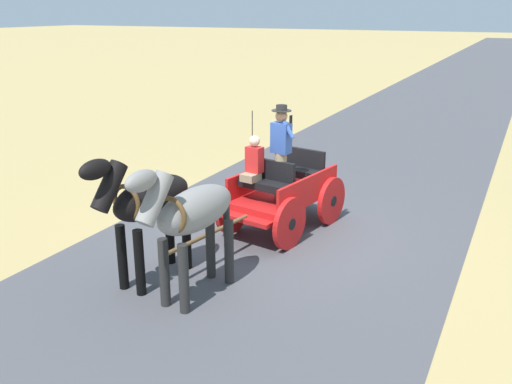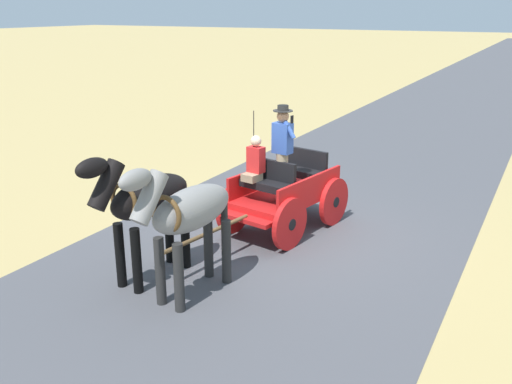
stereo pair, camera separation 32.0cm
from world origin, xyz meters
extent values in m
plane|color=tan|center=(0.00, 0.00, 0.00)|extent=(200.00, 200.00, 0.00)
cube|color=#4C4C51|center=(0.00, 0.00, 0.00)|extent=(6.55, 160.00, 0.01)
cube|color=red|center=(0.16, -0.12, 0.66)|extent=(1.56, 2.37, 0.12)
cube|color=red|center=(-0.40, -0.02, 0.94)|extent=(0.41, 2.07, 0.44)
cube|color=red|center=(0.72, -0.22, 0.94)|extent=(0.41, 2.07, 0.44)
cube|color=red|center=(0.37, 1.08, 0.56)|extent=(1.11, 0.42, 0.08)
cube|color=red|center=(-0.04, -1.30, 0.48)|extent=(0.74, 0.32, 0.06)
cube|color=black|center=(0.26, 0.48, 1.04)|extent=(1.07, 0.53, 0.14)
cube|color=black|center=(0.23, 0.30, 1.26)|extent=(1.02, 0.25, 0.44)
cube|color=black|center=(0.08, -0.61, 1.04)|extent=(1.07, 0.53, 0.14)
cube|color=black|center=(0.05, -0.78, 1.26)|extent=(1.02, 0.25, 0.44)
cylinder|color=red|center=(-0.35, 0.75, 0.48)|extent=(0.26, 0.96, 0.96)
cylinder|color=black|center=(-0.35, 0.75, 0.48)|extent=(0.15, 0.23, 0.21)
cylinder|color=red|center=(0.93, 0.53, 0.48)|extent=(0.26, 0.96, 0.96)
cylinder|color=black|center=(0.93, 0.53, 0.48)|extent=(0.15, 0.23, 0.21)
cylinder|color=red|center=(-0.61, -0.77, 0.48)|extent=(0.26, 0.96, 0.96)
cylinder|color=black|center=(-0.61, -0.77, 0.48)|extent=(0.15, 0.23, 0.21)
cylinder|color=red|center=(0.67, -0.99, 0.48)|extent=(0.26, 0.96, 0.96)
cylinder|color=black|center=(0.67, -0.99, 0.48)|extent=(0.15, 0.23, 0.21)
cylinder|color=brown|center=(0.54, 2.05, 0.61)|extent=(0.41, 1.98, 0.07)
cylinder|color=black|center=(0.56, 0.43, 1.74)|extent=(0.02, 0.02, 1.30)
cylinder|color=#998466|center=(0.07, 0.23, 1.17)|extent=(0.22, 0.22, 0.90)
cube|color=#2D4C99|center=(0.07, 0.23, 1.90)|extent=(0.37, 0.27, 0.56)
sphere|color=#9E7051|center=(0.07, 0.23, 2.30)|extent=(0.22, 0.22, 0.22)
cylinder|color=black|center=(0.07, 0.23, 2.40)|extent=(0.36, 0.36, 0.01)
cylinder|color=black|center=(0.07, 0.23, 2.45)|extent=(0.20, 0.20, 0.10)
cylinder|color=#2D4C99|center=(-0.10, 0.30, 2.08)|extent=(0.27, 0.12, 0.32)
cube|color=black|center=(-0.16, 0.33, 2.28)|extent=(0.03, 0.07, 0.14)
cube|color=#998466|center=(0.53, 0.55, 1.18)|extent=(0.33, 0.36, 0.14)
cube|color=red|center=(0.51, 0.43, 1.49)|extent=(0.33, 0.25, 0.48)
sphere|color=beige|center=(0.51, 0.43, 1.84)|extent=(0.20, 0.20, 0.20)
ellipsoid|color=gray|center=(0.23, 2.91, 1.37)|extent=(0.74, 1.62, 0.64)
cylinder|color=#272726|center=(0.11, 3.48, 0.53)|extent=(0.15, 0.15, 1.05)
cylinder|color=#272726|center=(0.47, 3.43, 0.53)|extent=(0.15, 0.15, 1.05)
cylinder|color=#272726|center=(-0.02, 2.39, 0.53)|extent=(0.15, 0.15, 1.05)
cylinder|color=#272726|center=(0.34, 2.35, 0.53)|extent=(0.15, 0.15, 1.05)
cylinder|color=gray|center=(0.33, 3.75, 1.77)|extent=(0.34, 0.67, 0.73)
ellipsoid|color=gray|center=(0.35, 3.97, 2.07)|extent=(0.28, 0.56, 0.28)
cube|color=#272726|center=(0.33, 3.73, 1.81)|extent=(0.12, 0.51, 0.56)
cylinder|color=#272726|center=(0.14, 2.18, 1.07)|extent=(0.11, 0.11, 0.70)
torus|color=brown|center=(0.29, 3.46, 1.45)|extent=(0.55, 0.13, 0.55)
ellipsoid|color=black|center=(1.11, 2.76, 1.37)|extent=(0.74, 1.62, 0.64)
cylinder|color=black|center=(1.00, 3.32, 0.53)|extent=(0.15, 0.15, 1.05)
cylinder|color=black|center=(1.36, 3.28, 0.53)|extent=(0.15, 0.15, 1.05)
cylinder|color=black|center=(0.87, 2.24, 0.53)|extent=(0.15, 0.15, 1.05)
cylinder|color=black|center=(1.23, 2.20, 0.53)|extent=(0.15, 0.15, 1.05)
cylinder|color=black|center=(1.21, 3.60, 1.77)|extent=(0.34, 0.67, 0.73)
ellipsoid|color=black|center=(1.24, 3.82, 2.07)|extent=(0.28, 0.56, 0.28)
cube|color=black|center=(1.21, 3.58, 1.81)|extent=(0.12, 0.51, 0.56)
cylinder|color=black|center=(1.03, 2.02, 1.07)|extent=(0.11, 0.11, 0.70)
torus|color=brown|center=(1.18, 3.30, 1.45)|extent=(0.55, 0.14, 0.55)
camera|label=1|loc=(-3.94, 9.41, 4.16)|focal=39.41mm
camera|label=2|loc=(-4.23, 9.26, 4.16)|focal=39.41mm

